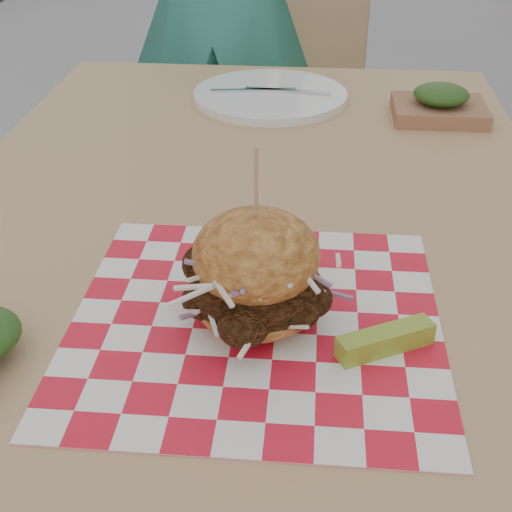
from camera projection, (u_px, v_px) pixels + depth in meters
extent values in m
cube|color=tan|center=(248.00, 219.00, 0.92)|extent=(0.80, 1.20, 0.04)
cylinder|color=#333338|center=(122.00, 244.00, 1.60)|extent=(0.05, 0.05, 0.71)
cylinder|color=#333338|center=(428.00, 258.00, 1.55)|extent=(0.05, 0.05, 0.71)
cube|color=tan|center=(284.00, 139.00, 1.88)|extent=(0.49, 0.49, 0.04)
cube|color=tan|center=(302.00, 24.00, 1.92)|extent=(0.42, 0.11, 0.50)
cylinder|color=#333338|center=(201.00, 240.00, 1.90)|extent=(0.03, 0.03, 0.43)
cylinder|color=#333338|center=(334.00, 258.00, 1.82)|extent=(0.03, 0.03, 0.43)
cylinder|color=#333338|center=(239.00, 183.00, 2.19)|extent=(0.03, 0.03, 0.43)
cylinder|color=#333338|center=(355.00, 196.00, 2.11)|extent=(0.03, 0.03, 0.43)
cube|color=red|center=(256.00, 320.00, 0.70)|extent=(0.36, 0.36, 0.00)
ellipsoid|color=#CC8239|center=(256.00, 302.00, 0.69)|extent=(0.12, 0.12, 0.04)
ellipsoid|color=brown|center=(256.00, 288.00, 0.68)|extent=(0.13, 0.12, 0.07)
ellipsoid|color=#CC8239|center=(256.00, 255.00, 0.66)|extent=(0.12, 0.12, 0.08)
cylinder|color=tan|center=(256.00, 195.00, 0.63)|extent=(0.00, 0.00, 0.09)
cube|color=#9BA630|center=(385.00, 340.00, 0.65)|extent=(0.09, 0.06, 0.02)
cylinder|color=white|center=(270.00, 96.00, 1.25)|extent=(0.27, 0.27, 0.01)
cube|color=silver|center=(253.00, 90.00, 1.25)|extent=(0.15, 0.03, 0.00)
cube|color=silver|center=(287.00, 91.00, 1.24)|extent=(0.15, 0.03, 0.00)
cube|color=#966244|center=(439.00, 111.00, 1.17)|extent=(0.15, 0.12, 0.02)
ellipsoid|color=#133F12|center=(441.00, 94.00, 1.16)|extent=(0.09, 0.09, 0.03)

